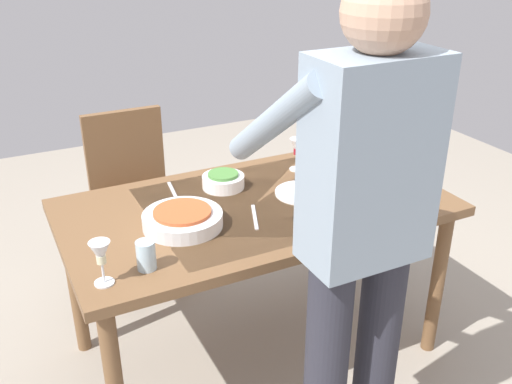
% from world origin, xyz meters
% --- Properties ---
extents(ground_plane, '(6.00, 6.00, 0.00)m').
position_xyz_m(ground_plane, '(0.00, 0.00, 0.00)').
color(ground_plane, '#9E9384').
extents(dining_table, '(1.55, 0.85, 0.74)m').
position_xyz_m(dining_table, '(0.00, 0.00, 0.66)').
color(dining_table, brown).
rests_on(dining_table, ground_plane).
extents(chair_near, '(0.40, 0.40, 0.91)m').
position_xyz_m(chair_near, '(0.30, -0.80, 0.53)').
color(chair_near, '#523019').
rests_on(chair_near, ground_plane).
extents(person_server, '(0.42, 0.61, 1.69)m').
position_xyz_m(person_server, '(0.00, 0.68, 0.96)').
color(person_server, '#2D2D38').
rests_on(person_server, ground_plane).
extents(wine_bottle, '(0.07, 0.07, 0.30)m').
position_xyz_m(wine_bottle, '(-0.32, 0.26, 0.85)').
color(wine_bottle, black).
rests_on(wine_bottle, dining_table).
extents(wine_glass_left, '(0.07, 0.07, 0.15)m').
position_xyz_m(wine_glass_left, '(0.68, 0.30, 0.85)').
color(wine_glass_left, white).
rests_on(wine_glass_left, dining_table).
extents(wine_glass_right, '(0.07, 0.07, 0.15)m').
position_xyz_m(wine_glass_right, '(-0.32, -0.23, 0.85)').
color(wine_glass_right, white).
rests_on(wine_glass_right, dining_table).
extents(water_cup_near_left, '(0.06, 0.06, 0.10)m').
position_xyz_m(water_cup_near_left, '(0.54, 0.27, 0.79)').
color(water_cup_near_left, silver).
rests_on(water_cup_near_left, dining_table).
extents(water_cup_near_right, '(0.08, 0.08, 0.09)m').
position_xyz_m(water_cup_near_right, '(-0.08, 0.29, 0.79)').
color(water_cup_near_right, silver).
rests_on(water_cup_near_right, dining_table).
extents(water_cup_far_left, '(0.08, 0.08, 0.10)m').
position_xyz_m(water_cup_far_left, '(-0.22, 0.20, 0.79)').
color(water_cup_far_left, silver).
rests_on(water_cup_far_left, dining_table).
extents(serving_bowl_pasta, '(0.30, 0.30, 0.07)m').
position_xyz_m(serving_bowl_pasta, '(0.33, 0.05, 0.77)').
color(serving_bowl_pasta, silver).
rests_on(serving_bowl_pasta, dining_table).
extents(side_bowl_salad, '(0.18, 0.18, 0.07)m').
position_xyz_m(side_bowl_salad, '(0.06, -0.20, 0.77)').
color(side_bowl_salad, silver).
rests_on(side_bowl_salad, dining_table).
extents(side_bowl_bread, '(0.16, 0.16, 0.07)m').
position_xyz_m(side_bowl_bread, '(-0.58, -0.16, 0.77)').
color(side_bowl_bread, silver).
rests_on(side_bowl_bread, dining_table).
extents(dinner_plate_near, '(0.23, 0.23, 0.01)m').
position_xyz_m(dinner_plate_near, '(-0.21, 0.01, 0.75)').
color(dinner_plate_near, silver).
rests_on(dinner_plate_near, dining_table).
extents(dinner_plate_far, '(0.23, 0.23, 0.01)m').
position_xyz_m(dinner_plate_far, '(-0.58, 0.10, 0.75)').
color(dinner_plate_far, silver).
rests_on(dinner_plate_far, dining_table).
extents(table_knife, '(0.09, 0.19, 0.00)m').
position_xyz_m(table_knife, '(0.06, 0.11, 0.74)').
color(table_knife, silver).
rests_on(table_knife, dining_table).
extents(table_fork, '(0.04, 0.18, 0.00)m').
position_xyz_m(table_fork, '(0.27, -0.26, 0.74)').
color(table_fork, silver).
rests_on(table_fork, dining_table).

